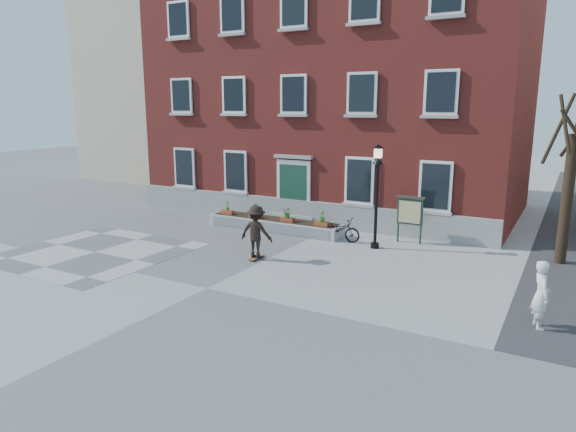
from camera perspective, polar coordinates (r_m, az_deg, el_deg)
The scene contains 11 objects.
ground at distance 15.54m, azimuth -9.00°, elevation -7.94°, with size 100.00×100.00×0.00m, color gray.
checker_patch at distance 20.29m, azimuth -20.63°, elevation -3.78°, with size 6.00×6.00×0.01m, color #58585A.
distant_building at distance 41.52m, azimuth -11.72°, elevation 13.55°, with size 10.00×12.00×13.00m, color beige.
bicycle at distance 20.56m, azimuth 5.62°, elevation -1.47°, with size 0.63×1.82×0.96m, color black.
bystander at distance 13.89m, azimuth 26.29°, elevation -7.85°, with size 0.62×0.41×1.69m, color white.
brick_building at distance 27.71m, azimuth 5.87°, elevation 14.16°, with size 18.40×10.85×12.60m.
planter_assembly at distance 22.21m, azimuth -1.54°, elevation -0.85°, with size 6.20×1.12×1.15m.
bare_tree at distance 19.52m, azimuth 28.77°, elevation 3.27°, with size 1.83×1.83×6.16m.
lamp_post at distance 19.32m, azimuth 9.87°, elevation 3.76°, with size 0.40×0.40×3.93m.
notice_board at distance 20.53m, azimuth 13.41°, elevation 0.47°, with size 1.10×0.16×1.87m.
skateboarder at distance 17.93m, azimuth -3.55°, elevation -1.76°, with size 1.25×0.79×1.92m.
Camera 1 is at (9.20, -11.35, 5.29)m, focal length 32.00 mm.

